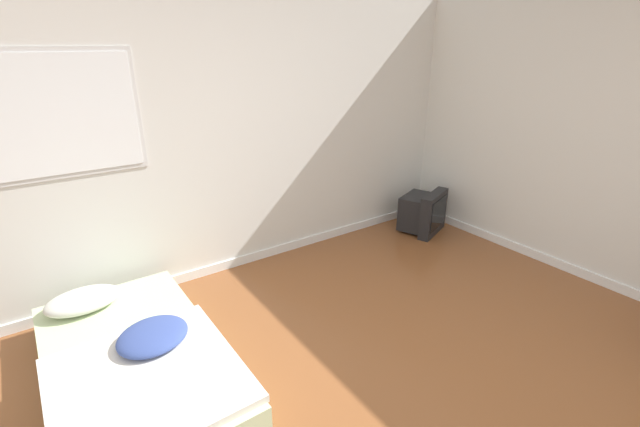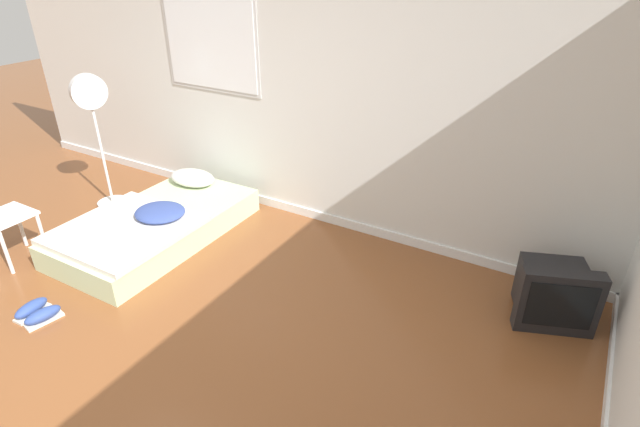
% 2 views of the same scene
% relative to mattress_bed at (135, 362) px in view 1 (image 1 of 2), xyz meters
% --- Properties ---
extents(wall_back, '(7.99, 0.08, 2.60)m').
position_rel_mattress_bed_xyz_m(wall_back, '(1.02, 1.11, 1.14)').
color(wall_back, silver).
rests_on(wall_back, ground_plane).
extents(mattress_bed, '(1.04, 1.87, 0.38)m').
position_rel_mattress_bed_xyz_m(mattress_bed, '(0.00, 0.00, 0.00)').
color(mattress_bed, beige).
rests_on(mattress_bed, ground_plane).
extents(crt_tv, '(0.61, 0.56, 0.50)m').
position_rel_mattress_bed_xyz_m(crt_tv, '(3.39, 0.61, 0.09)').
color(crt_tv, black).
rests_on(crt_tv, ground_plane).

